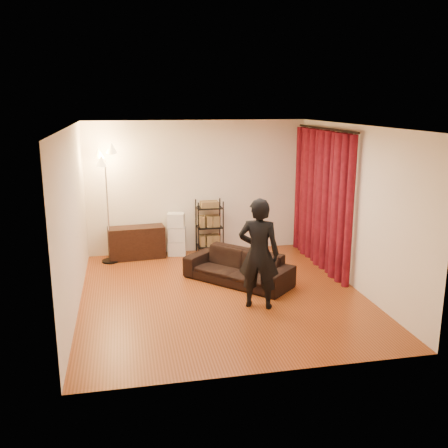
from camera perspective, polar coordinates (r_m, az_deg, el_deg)
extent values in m
plane|color=brown|center=(8.24, -0.27, -7.98)|extent=(5.00, 5.00, 0.00)
plane|color=white|center=(7.65, -0.29, 11.13)|extent=(5.00, 5.00, 0.00)
plane|color=white|center=(10.25, -3.01, 4.23)|extent=(5.00, 0.00, 5.00)
plane|color=white|center=(5.49, 4.84, -4.40)|extent=(5.00, 0.00, 5.00)
plane|color=white|center=(7.73, -16.87, 0.44)|extent=(0.00, 5.00, 5.00)
plane|color=white|center=(8.55, 14.68, 1.84)|extent=(0.00, 5.00, 5.00)
cylinder|color=black|center=(9.37, 11.55, 10.63)|extent=(0.04, 2.65, 0.04)
imported|color=black|center=(8.65, 1.61, -4.95)|extent=(1.83, 1.87, 0.55)
imported|color=black|center=(7.49, 3.99, -3.38)|extent=(0.73, 0.62, 1.70)
cube|color=black|center=(10.11, -9.95, -2.10)|extent=(1.13, 0.51, 0.64)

